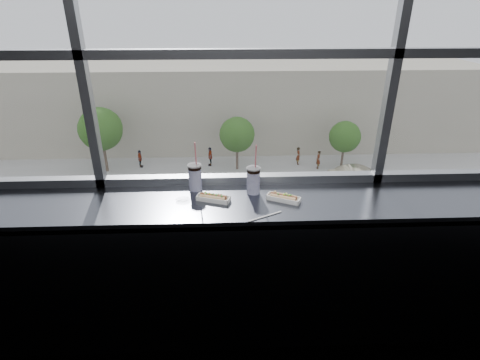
{
  "coord_description": "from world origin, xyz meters",
  "views": [
    {
      "loc": [
        -0.11,
        -0.96,
        2.28
      ],
      "look_at": [
        -0.02,
        1.23,
        1.25
      ],
      "focal_mm": 28.0,
      "sensor_mm": 36.0,
      "label": 1
    }
  ],
  "objects_px": {
    "car_near_e": "(453,228)",
    "pedestrian_d": "(318,158)",
    "tree_center": "(237,135)",
    "car_near_b": "(141,236)",
    "soda_cup_right": "(253,179)",
    "pedestrian_c": "(298,154)",
    "tree_left": "(101,129)",
    "loose_straw": "(265,216)",
    "pedestrian_a": "(140,157)",
    "soda_cup_left": "(195,176)",
    "pedestrian_b": "(210,155)",
    "car_near_c": "(222,234)",
    "tree_right": "(345,137)",
    "car_far_c": "(361,174)",
    "wrapper": "(183,199)",
    "car_near_a": "(0,240)",
    "hotdog_tray_left": "(213,198)",
    "hotdog_tray_right": "(284,198)",
    "car_near_d": "(349,232)"
  },
  "relations": [
    {
      "from": "wrapper",
      "to": "pedestrian_d",
      "type": "height_order",
      "value": "wrapper"
    },
    {
      "from": "pedestrian_c",
      "to": "car_near_c",
      "type": "bearing_deg",
      "value": 151.77
    },
    {
      "from": "car_near_e",
      "to": "car_far_c",
      "type": "height_order",
      "value": "car_near_e"
    },
    {
      "from": "pedestrian_b",
      "to": "tree_left",
      "type": "relative_size",
      "value": 0.37
    },
    {
      "from": "car_near_e",
      "to": "tree_right",
      "type": "height_order",
      "value": "tree_right"
    },
    {
      "from": "car_near_b",
      "to": "tree_center",
      "type": "xyz_separation_m",
      "value": [
        6.02,
        12.0,
        2.14
      ]
    },
    {
      "from": "pedestrian_d",
      "to": "tree_center",
      "type": "xyz_separation_m",
      "value": [
        -7.15,
        0.17,
        2.21
      ]
    },
    {
      "from": "car_near_e",
      "to": "tree_left",
      "type": "distance_m",
      "value": 26.89
    },
    {
      "from": "car_near_b",
      "to": "tree_left",
      "type": "distance_m",
      "value": 13.44
    },
    {
      "from": "car_near_c",
      "to": "pedestrian_d",
      "type": "relative_size",
      "value": 3.26
    },
    {
      "from": "pedestrian_d",
      "to": "soda_cup_left",
      "type": "bearing_deg",
      "value": -16.7
    },
    {
      "from": "loose_straw",
      "to": "tree_left",
      "type": "height_order",
      "value": "loose_straw"
    },
    {
      "from": "wrapper",
      "to": "tree_left",
      "type": "xyz_separation_m",
      "value": [
        -10.1,
        28.27,
        -8.26
      ]
    },
    {
      "from": "soda_cup_right",
      "to": "pedestrian_b",
      "type": "height_order",
      "value": "soda_cup_right"
    },
    {
      "from": "car_near_e",
      "to": "tree_center",
      "type": "xyz_separation_m",
      "value": [
        -12.51,
        12.0,
        2.06
      ]
    },
    {
      "from": "pedestrian_c",
      "to": "pedestrian_d",
      "type": "bearing_deg",
      "value": -123.25
    },
    {
      "from": "wrapper",
      "to": "pedestrian_d",
      "type": "xyz_separation_m",
      "value": [
        8.45,
        28.09,
        -11.1
      ]
    },
    {
      "from": "car_far_c",
      "to": "pedestrian_d",
      "type": "distance_m",
      "value": 4.58
    },
    {
      "from": "car_near_e",
      "to": "pedestrian_d",
      "type": "bearing_deg",
      "value": 31.01
    },
    {
      "from": "car_near_d",
      "to": "pedestrian_a",
      "type": "xyz_separation_m",
      "value": [
        -14.84,
        12.77,
        -0.07
      ]
    },
    {
      "from": "soda_cup_right",
      "to": "pedestrian_a",
      "type": "relative_size",
      "value": 0.19
    },
    {
      "from": "pedestrian_d",
      "to": "pedestrian_b",
      "type": "relative_size",
      "value": 0.94
    },
    {
      "from": "pedestrian_a",
      "to": "car_near_a",
      "type": "bearing_deg",
      "value": 157.19
    },
    {
      "from": "wrapper",
      "to": "car_near_c",
      "type": "bearing_deg",
      "value": 90.08
    },
    {
      "from": "loose_straw",
      "to": "car_near_b",
      "type": "relative_size",
      "value": 0.04
    },
    {
      "from": "car_far_c",
      "to": "tree_right",
      "type": "xyz_separation_m",
      "value": [
        -0.31,
        4.0,
        1.75
      ]
    },
    {
      "from": "wrapper",
      "to": "tree_center",
      "type": "xyz_separation_m",
      "value": [
        1.3,
        28.27,
        -8.89
      ]
    },
    {
      "from": "loose_straw",
      "to": "tree_center",
      "type": "bearing_deg",
      "value": 61.21
    },
    {
      "from": "car_near_b",
      "to": "pedestrian_a",
      "type": "xyz_separation_m",
      "value": [
        -2.6,
        12.77,
        -0.08
      ]
    },
    {
      "from": "hotdog_tray_right",
      "to": "wrapper",
      "type": "relative_size",
      "value": 2.34
    },
    {
      "from": "wrapper",
      "to": "pedestrian_d",
      "type": "distance_m",
      "value": 31.37
    },
    {
      "from": "hotdog_tray_left",
      "to": "soda_cup_right",
      "type": "height_order",
      "value": "soda_cup_right"
    },
    {
      "from": "soda_cup_right",
      "to": "tree_right",
      "type": "xyz_separation_m",
      "value": [
        10.17,
        28.17,
        -9.31
      ]
    },
    {
      "from": "car_far_c",
      "to": "wrapper",
      "type": "bearing_deg",
      "value": 154.93
    },
    {
      "from": "hotdog_tray_left",
      "to": "tree_left",
      "type": "relative_size",
      "value": 0.04
    },
    {
      "from": "soda_cup_left",
      "to": "soda_cup_right",
      "type": "distance_m",
      "value": 0.41
    },
    {
      "from": "soda_cup_left",
      "to": "car_near_c",
      "type": "relative_size",
      "value": 0.06
    },
    {
      "from": "car_near_a",
      "to": "car_near_b",
      "type": "bearing_deg",
      "value": -91.66
    },
    {
      "from": "wrapper",
      "to": "car_near_a",
      "type": "xyz_separation_m",
      "value": [
        -12.69,
        16.27,
        -11.03
      ]
    },
    {
      "from": "car_near_c",
      "to": "car_far_c",
      "type": "height_order",
      "value": "car_far_c"
    },
    {
      "from": "soda_cup_left",
      "to": "pedestrian_b",
      "type": "bearing_deg",
      "value": 92.3
    },
    {
      "from": "soda_cup_right",
      "to": "pedestrian_c",
      "type": "relative_size",
      "value": 0.18
    },
    {
      "from": "car_near_c",
      "to": "car_near_b",
      "type": "relative_size",
      "value": 1.04
    },
    {
      "from": "car_near_e",
      "to": "tree_left",
      "type": "relative_size",
      "value": 1.16
    },
    {
      "from": "car_far_c",
      "to": "tree_right",
      "type": "height_order",
      "value": "tree_right"
    },
    {
      "from": "car_near_a",
      "to": "pedestrian_a",
      "type": "bearing_deg",
      "value": -24.47
    },
    {
      "from": "loose_straw",
      "to": "pedestrian_c",
      "type": "height_order",
      "value": "loose_straw"
    },
    {
      "from": "wrapper",
      "to": "pedestrian_a",
      "type": "relative_size",
      "value": 0.05
    },
    {
      "from": "hotdog_tray_right",
      "to": "tree_right",
      "type": "height_order",
      "value": "hotdog_tray_right"
    },
    {
      "from": "pedestrian_b",
      "to": "tree_left",
      "type": "bearing_deg",
      "value": -84.37
    }
  ]
}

